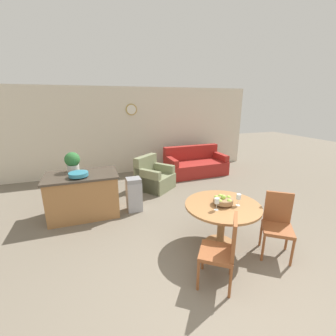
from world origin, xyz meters
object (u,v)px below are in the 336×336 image
Objects in this scene: dining_chair_near_left at (223,248)px; dining_chair_near_right at (278,222)px; wine_glass_left at (217,201)px; armchair at (154,178)px; fruit_bowl at (223,200)px; trash_bin at (134,195)px; couch at (195,165)px; dining_table at (222,214)px; kitchen_island at (83,195)px; wine_glass_right at (239,197)px; teal_bowl at (78,174)px; potted_plant at (73,161)px.

dining_chair_near_left is 1.00× the size of dining_chair_near_right.
wine_glass_left reaches higher than armchair.
fruit_bowl is 1.62× the size of wine_glass_left.
dining_chair_near_right reaches higher than trash_bin.
dining_chair_near_left is 1.16m from dining_chair_near_right.
dining_chair_near_right is 1.33× the size of trash_bin.
wine_glass_left is (0.23, 0.58, 0.34)m from dining_chair_near_left.
couch is at bearing 14.75° from dining_chair_near_left.
dining_chair_near_left is 0.87m from fruit_bowl.
couch is (1.46, 3.69, -0.58)m from wine_glass_left.
dining_table is 2.78m from kitchen_island.
wine_glass_left reaches higher than dining_table.
dining_chair_near_right is at bearing -49.99° from trash_bin.
trash_bin is (-0.65, 2.40, -0.17)m from dining_chair_near_left.
trash_bin is at bearing 125.28° from wine_glass_right.
wine_glass_left is 0.52× the size of teal_bowl.
trash_bin is at bearing 122.36° from dining_table.
teal_bowl is 0.49× the size of trash_bin.
dining_chair_near_left is 5.15× the size of wine_glass_right.
dining_table is at bearing -122.10° from armchair.
wine_glass_right is at bearing -118.45° from armchair.
wine_glass_right reaches higher than couch.
dining_chair_near_left reaches higher than armchair.
trash_bin is (-0.89, 1.82, -0.51)m from wine_glass_left.
wine_glass_right is 0.16× the size of armchair.
wine_glass_right reaches higher than dining_table.
couch is at bearing 73.73° from wine_glass_right.
dining_chair_near_right reaches higher than wine_glass_right.
dining_chair_near_left is (-0.42, -0.70, -0.04)m from dining_table.
dining_table is at bearing -86.61° from fruit_bowl.
couch reaches higher than trash_bin.
fruit_bowl is 1.62× the size of wine_glass_right.
potted_plant is (-1.81, 2.77, 0.57)m from dining_chair_near_left.
wine_glass_left is 0.26× the size of trash_bin.
armchair reaches higher than couch.
dining_chair_near_left is 0.85× the size of armchair.
trash_bin is 1.32m from armchair.
trash_bin is 0.38× the size of couch.
dining_chair_near_left is 3.35m from potted_plant.
wine_glass_right is 3.03m from kitchen_island.
teal_bowl reaches higher than wine_glass_right.
potted_plant is (-2.43, 2.17, 0.23)m from wine_glass_right.
teal_bowl is at bearing 141.94° from fruit_bowl.
dining_chair_near_left reaches higher than couch.
armchair is (-0.33, 2.79, -0.28)m from dining_table.
dining_chair_near_left is at bearing -113.19° from couch.
armchair is (1.90, 0.72, -0.81)m from potted_plant.
dining_chair_near_left is 2.35× the size of potted_plant.
dining_chair_near_right is at bearing -30.97° from dining_table.
dining_chair_near_left reaches higher than wine_glass_right.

